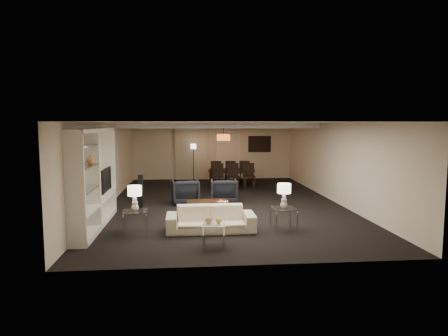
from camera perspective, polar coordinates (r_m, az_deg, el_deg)
floor at (r=12.47m, az=0.00°, el=-5.03°), size 11.00×11.00×0.00m
ceiling at (r=12.22m, az=0.00°, el=6.54°), size 7.00×11.00×0.02m
wall_back at (r=17.75m, az=-1.62°, el=2.45°), size 7.00×0.02×2.50m
wall_front at (r=6.87m, az=4.20°, el=-3.84°), size 7.00×0.02×2.50m
wall_left at (r=12.46m, az=-16.24°, el=0.52°), size 0.02×11.00×2.50m
wall_right at (r=13.07m, az=15.47°, el=0.81°), size 0.02×11.00×2.50m
ceiling_soffit at (r=15.71m, az=-1.17°, el=6.14°), size 7.00×4.00×0.20m
curtains at (r=17.64m, az=-4.53°, el=2.24°), size 1.50×0.12×2.40m
door at (r=17.79m, az=0.64°, el=1.82°), size 0.90×0.05×2.10m
painting at (r=17.94m, az=5.10°, el=3.43°), size 0.95×0.04×0.65m
media_unit at (r=9.90m, az=-18.00°, el=-1.43°), size 0.38×3.40×2.35m
pendant_light at (r=15.74m, az=-0.07°, el=4.39°), size 0.52×0.52×0.24m
sofa at (r=9.20m, az=-1.91°, el=-7.28°), size 2.02×0.80×0.59m
coffee_table at (r=10.78m, az=-2.41°, el=-5.77°), size 1.16×0.75×0.40m
armchair_left at (r=12.41m, az=-5.57°, el=-3.36°), size 0.90×0.92×0.75m
armchair_right at (r=12.46m, az=-0.04°, el=-3.29°), size 0.83×0.85×0.75m
side_table_left at (r=9.27m, az=-12.55°, el=-7.56°), size 0.61×0.61×0.52m
side_table_right at (r=9.46m, az=8.51°, el=-7.20°), size 0.58×0.58×0.52m
table_lamp_left at (r=9.16m, az=-12.63°, el=-4.26°), size 0.33×0.33×0.57m
table_lamp_right at (r=9.35m, az=8.56°, el=-3.96°), size 0.35×0.35×0.57m
marble_table at (r=8.16m, az=-1.46°, el=-9.54°), size 0.50×0.50×0.46m
gold_gourd_a at (r=8.07m, az=-2.18°, el=-7.48°), size 0.15×0.15×0.15m
gold_gourd_b at (r=8.09m, az=-0.75°, el=-7.51°), size 0.13×0.13×0.13m
television at (r=10.55m, az=-17.04°, el=-1.64°), size 1.03×0.14×0.59m
vase_blue at (r=8.70m, az=-19.80°, el=-2.68°), size 0.18×0.18×0.19m
vase_amber at (r=9.55m, az=-18.51°, el=1.16°), size 0.18×0.18×0.18m
floor_speaker at (r=11.21m, az=-11.78°, el=-3.69°), size 0.13×0.13×1.07m
dining_table at (r=15.84m, az=1.10°, el=-1.41°), size 1.94×1.25×0.64m
chair_nl at (r=15.12m, az=-0.89°, el=-1.19°), size 0.48×0.48×0.95m
chair_nm at (r=15.18m, az=1.37°, el=-1.16°), size 0.44×0.44×0.95m
chair_nr at (r=15.26m, az=3.61°, el=-1.13°), size 0.45×0.45×0.95m
chair_fl at (r=16.41m, az=-1.23°, el=-0.59°), size 0.46×0.46×0.95m
chair_fm at (r=16.46m, az=0.85°, el=-0.57°), size 0.45×0.45×0.95m
chair_fr at (r=16.53m, az=2.92°, el=-0.54°), size 0.49×0.49×0.95m
floor_lamp at (r=17.19m, az=-4.39°, el=0.79°), size 0.24×0.24×1.60m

